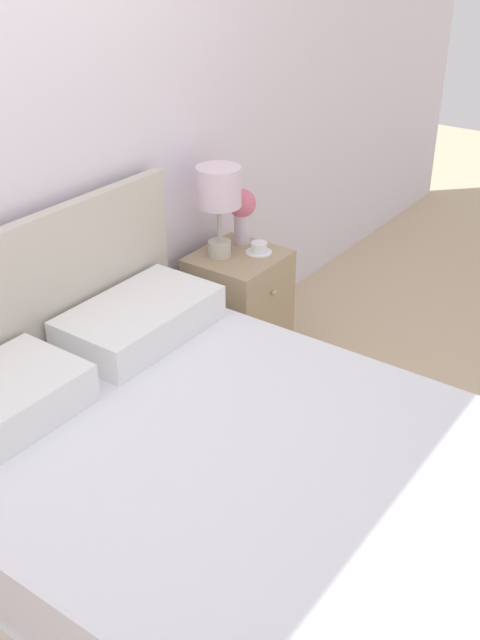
{
  "coord_description": "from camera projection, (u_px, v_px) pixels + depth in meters",
  "views": [
    {
      "loc": [
        -1.47,
        -2.03,
        2.02
      ],
      "look_at": [
        0.53,
        -0.6,
        0.64
      ],
      "focal_mm": 42.0,
      "sensor_mm": 36.0,
      "label": 1
    }
  ],
  "objects": [
    {
      "name": "flower_vase",
      "position": [
        242.0,
        210.0,
        3.46
      ],
      "size": [
        0.13,
        0.13,
        0.26
      ],
      "color": "silver",
      "rests_on": "nightstand"
    },
    {
      "name": "nightstand",
      "position": [
        238.0,
        313.0,
        3.56
      ],
      "size": [
        0.4,
        0.4,
        0.61
      ],
      "color": "tan",
      "rests_on": "ground_plane"
    },
    {
      "name": "table_lamp",
      "position": [
        219.0,
        193.0,
        3.26
      ],
      "size": [
        0.2,
        0.2,
        0.42
      ],
      "color": "beige",
      "rests_on": "nightstand"
    },
    {
      "name": "teacup",
      "position": [
        259.0,
        248.0,
        3.42
      ],
      "size": [
        0.12,
        0.12,
        0.05
      ],
      "color": "white",
      "rests_on": "nightstand"
    },
    {
      "name": "ground_plane",
      "position": [
        45.0,
        465.0,
        3.06
      ],
      "size": [
        12.0,
        12.0,
        0.0
      ],
      "primitive_type": "plane",
      "color": "#CCB28E"
    },
    {
      "name": "bed",
      "position": [
        249.0,
        517.0,
        2.4
      ],
      "size": [
        1.52,
        2.18,
        1.06
      ],
      "color": "white",
      "rests_on": "ground_plane"
    }
  ]
}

